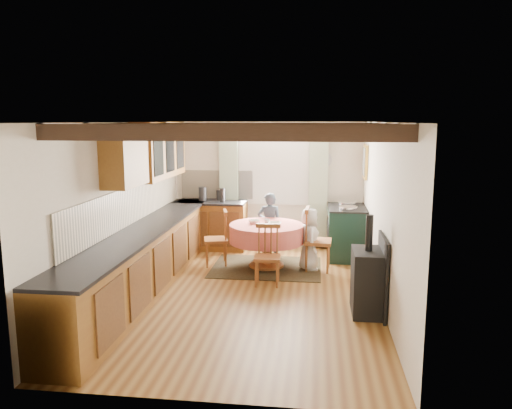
# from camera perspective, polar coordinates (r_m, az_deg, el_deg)

# --- Properties ---
(floor) EXTENTS (3.60, 5.50, 0.00)m
(floor) POSITION_cam_1_polar(r_m,az_deg,el_deg) (7.11, -0.80, -10.26)
(floor) COLOR olive
(floor) RESTS_ON ground
(ceiling) EXTENTS (3.60, 5.50, 0.00)m
(ceiling) POSITION_cam_1_polar(r_m,az_deg,el_deg) (6.69, -0.84, 9.46)
(ceiling) COLOR white
(ceiling) RESTS_ON ground
(wall_back) EXTENTS (3.60, 0.00, 2.40)m
(wall_back) POSITION_cam_1_polar(r_m,az_deg,el_deg) (9.50, 1.43, 2.25)
(wall_back) COLOR silver
(wall_back) RESTS_ON ground
(wall_front) EXTENTS (3.60, 0.00, 2.40)m
(wall_front) POSITION_cam_1_polar(r_m,az_deg,el_deg) (4.16, -5.99, -7.47)
(wall_front) COLOR silver
(wall_front) RESTS_ON ground
(wall_left) EXTENTS (0.00, 5.50, 2.40)m
(wall_left) POSITION_cam_1_polar(r_m,az_deg,el_deg) (7.26, -15.04, -0.37)
(wall_left) COLOR silver
(wall_left) RESTS_ON ground
(wall_right) EXTENTS (0.00, 5.50, 2.40)m
(wall_right) POSITION_cam_1_polar(r_m,az_deg,el_deg) (6.80, 14.40, -1.02)
(wall_right) COLOR silver
(wall_right) RESTS_ON ground
(beam_a) EXTENTS (3.60, 0.16, 0.16)m
(beam_a) POSITION_cam_1_polar(r_m,az_deg,el_deg) (4.71, -4.18, 8.27)
(beam_a) COLOR black
(beam_a) RESTS_ON ceiling
(beam_b) EXTENTS (3.60, 0.16, 0.16)m
(beam_b) POSITION_cam_1_polar(r_m,az_deg,el_deg) (5.70, -2.22, 8.52)
(beam_b) COLOR black
(beam_b) RESTS_ON ceiling
(beam_c) EXTENTS (3.60, 0.16, 0.16)m
(beam_c) POSITION_cam_1_polar(r_m,az_deg,el_deg) (6.69, -0.84, 8.69)
(beam_c) COLOR black
(beam_c) RESTS_ON ceiling
(beam_d) EXTENTS (3.60, 0.16, 0.16)m
(beam_d) POSITION_cam_1_polar(r_m,az_deg,el_deg) (7.68, 0.18, 8.81)
(beam_d) COLOR black
(beam_d) RESTS_ON ceiling
(beam_e) EXTENTS (3.60, 0.16, 0.16)m
(beam_e) POSITION_cam_1_polar(r_m,az_deg,el_deg) (8.67, 0.97, 8.91)
(beam_e) COLOR black
(beam_e) RESTS_ON ceiling
(splash_left) EXTENTS (0.02, 4.50, 0.55)m
(splash_left) POSITION_cam_1_polar(r_m,az_deg,el_deg) (7.53, -14.05, 0.02)
(splash_left) COLOR beige
(splash_left) RESTS_ON wall_left
(splash_back) EXTENTS (1.40, 0.02, 0.55)m
(splash_back) POSITION_cam_1_polar(r_m,az_deg,el_deg) (9.63, -4.52, 2.33)
(splash_back) COLOR beige
(splash_back) RESTS_ON wall_back
(base_cabinet_left) EXTENTS (0.60, 5.30, 0.88)m
(base_cabinet_left) POSITION_cam_1_polar(r_m,az_deg,el_deg) (7.32, -12.59, -6.29)
(base_cabinet_left) COLOR brown
(base_cabinet_left) RESTS_ON floor
(base_cabinet_back) EXTENTS (1.30, 0.60, 0.88)m
(base_cabinet_back) POSITION_cam_1_polar(r_m,az_deg,el_deg) (9.49, -5.09, -2.44)
(base_cabinet_back) COLOR brown
(base_cabinet_back) RESTS_ON floor
(worktop_left) EXTENTS (0.64, 5.30, 0.04)m
(worktop_left) POSITION_cam_1_polar(r_m,az_deg,el_deg) (7.21, -12.57, -2.78)
(worktop_left) COLOR black
(worktop_left) RESTS_ON base_cabinet_left
(worktop_back) EXTENTS (1.30, 0.64, 0.04)m
(worktop_back) POSITION_cam_1_polar(r_m,az_deg,el_deg) (9.39, -5.16, 0.28)
(worktop_back) COLOR black
(worktop_back) RESTS_ON base_cabinet_back
(wall_cabinet_glass) EXTENTS (0.34, 1.80, 0.90)m
(wall_cabinet_glass) POSITION_cam_1_polar(r_m,az_deg,el_deg) (8.24, -11.04, 6.19)
(wall_cabinet_glass) COLOR brown
(wall_cabinet_glass) RESTS_ON wall_left
(wall_cabinet_solid) EXTENTS (0.34, 0.90, 0.70)m
(wall_cabinet_solid) POSITION_cam_1_polar(r_m,az_deg,el_deg) (6.84, -14.90, 4.95)
(wall_cabinet_solid) COLOR brown
(wall_cabinet_solid) RESTS_ON wall_left
(window_frame) EXTENTS (1.34, 0.03, 1.54)m
(window_frame) POSITION_cam_1_polar(r_m,az_deg,el_deg) (9.43, 2.04, 4.64)
(window_frame) COLOR white
(window_frame) RESTS_ON wall_back
(window_pane) EXTENTS (1.20, 0.01, 1.40)m
(window_pane) POSITION_cam_1_polar(r_m,az_deg,el_deg) (9.44, 2.04, 4.65)
(window_pane) COLOR white
(window_pane) RESTS_ON wall_back
(curtain_left) EXTENTS (0.35, 0.10, 2.10)m
(curtain_left) POSITION_cam_1_polar(r_m,az_deg,el_deg) (9.51, -3.13, 1.65)
(curtain_left) COLOR #A3B998
(curtain_left) RESTS_ON wall_back
(curtain_right) EXTENTS (0.35, 0.10, 2.10)m
(curtain_right) POSITION_cam_1_polar(r_m,az_deg,el_deg) (9.37, 7.16, 1.46)
(curtain_right) COLOR #A3B998
(curtain_right) RESTS_ON wall_back
(curtain_rod) EXTENTS (2.00, 0.03, 0.03)m
(curtain_rod) POSITION_cam_1_polar(r_m,az_deg,el_deg) (9.31, 2.01, 8.28)
(curtain_rod) COLOR black
(curtain_rod) RESTS_ON wall_back
(wall_picture) EXTENTS (0.04, 0.50, 0.60)m
(wall_picture) POSITION_cam_1_polar(r_m,az_deg,el_deg) (9.00, 12.49, 4.82)
(wall_picture) COLOR gold
(wall_picture) RESTS_ON wall_right
(wall_plate) EXTENTS (0.30, 0.02, 0.30)m
(wall_plate) POSITION_cam_1_polar(r_m,az_deg,el_deg) (9.37, 7.85, 5.14)
(wall_plate) COLOR silver
(wall_plate) RESTS_ON wall_back
(rug) EXTENTS (1.79, 1.40, 0.01)m
(rug) POSITION_cam_1_polar(r_m,az_deg,el_deg) (8.31, 1.21, -7.25)
(rug) COLOR black
(rug) RESTS_ON floor
(dining_table) EXTENTS (1.22, 1.22, 0.74)m
(dining_table) POSITION_cam_1_polar(r_m,az_deg,el_deg) (8.21, 1.22, -4.82)
(dining_table) COLOR #C9583D
(dining_table) RESTS_ON floor
(chair_near) EXTENTS (0.40, 0.41, 0.90)m
(chair_near) POSITION_cam_1_polar(r_m,az_deg,el_deg) (7.37, 1.31, -5.87)
(chair_near) COLOR brown
(chair_near) RESTS_ON floor
(chair_left) EXTENTS (0.51, 0.49, 0.94)m
(chair_left) POSITION_cam_1_polar(r_m,az_deg,el_deg) (8.38, -4.66, -3.84)
(chair_left) COLOR brown
(chair_left) RESTS_ON floor
(chair_right) EXTENTS (0.49, 0.47, 1.04)m
(chair_right) POSITION_cam_1_polar(r_m,az_deg,el_deg) (8.12, 7.17, -3.98)
(chair_right) COLOR brown
(chair_right) RESTS_ON floor
(aga_range) EXTENTS (0.66, 1.02, 0.94)m
(aga_range) POSITION_cam_1_polar(r_m,az_deg,el_deg) (8.96, 10.41, -3.10)
(aga_range) COLOR black
(aga_range) RESTS_ON floor
(cast_iron_stove) EXTENTS (0.38, 0.64, 1.27)m
(cast_iron_stove) POSITION_cam_1_polar(r_m,az_deg,el_deg) (6.41, 12.79, -6.77)
(cast_iron_stove) COLOR black
(cast_iron_stove) RESTS_ON floor
(child_far) EXTENTS (0.45, 0.32, 1.17)m
(child_far) POSITION_cam_1_polar(r_m,az_deg,el_deg) (8.80, 1.56, -2.40)
(child_far) COLOR #344452
(child_far) RESTS_ON floor
(child_right) EXTENTS (0.42, 0.55, 1.02)m
(child_right) POSITION_cam_1_polar(r_m,az_deg,el_deg) (8.12, 6.15, -4.01)
(child_right) COLOR silver
(child_right) RESTS_ON floor
(bowl_a) EXTENTS (0.23, 0.23, 0.05)m
(bowl_a) POSITION_cam_1_polar(r_m,az_deg,el_deg) (8.05, 2.18, -2.24)
(bowl_a) COLOR silver
(bowl_a) RESTS_ON dining_table
(bowl_b) EXTENTS (0.22, 0.22, 0.06)m
(bowl_b) POSITION_cam_1_polar(r_m,az_deg,el_deg) (8.19, -0.22, -2.00)
(bowl_b) COLOR silver
(bowl_b) RESTS_ON dining_table
(cup) EXTENTS (0.12, 0.12, 0.09)m
(cup) POSITION_cam_1_polar(r_m,az_deg,el_deg) (8.12, 1.26, -2.00)
(cup) COLOR silver
(cup) RESTS_ON dining_table
(canister_tall) EXTENTS (0.15, 0.15, 0.26)m
(canister_tall) POSITION_cam_1_polar(r_m,az_deg,el_deg) (9.42, -6.18, 1.22)
(canister_tall) COLOR #262628
(canister_tall) RESTS_ON worktop_back
(canister_wide) EXTENTS (0.18, 0.18, 0.20)m
(canister_wide) POSITION_cam_1_polar(r_m,az_deg,el_deg) (9.48, -4.05, 1.11)
(canister_wide) COLOR #262628
(canister_wide) RESTS_ON worktop_back
(canister_slim) EXTENTS (0.09, 0.09, 0.26)m
(canister_slim) POSITION_cam_1_polar(r_m,az_deg,el_deg) (9.23, -3.89, 1.08)
(canister_slim) COLOR #262628
(canister_slim) RESTS_ON worktop_back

